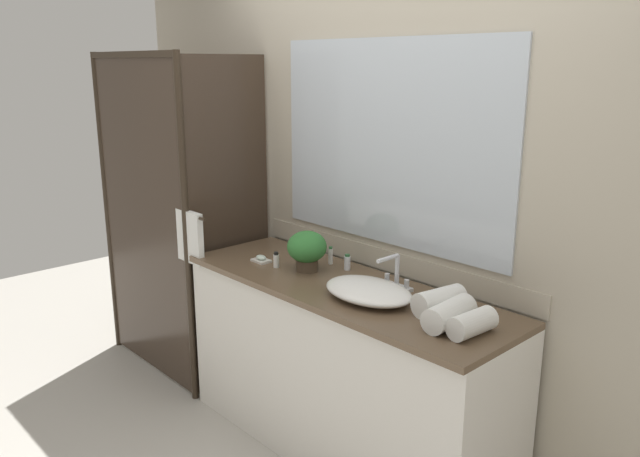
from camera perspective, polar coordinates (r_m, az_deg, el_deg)
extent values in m
plane|color=#B7B2A8|center=(3.45, 1.80, -19.31)|extent=(8.00, 8.00, 0.00)
cube|color=#B2A893|center=(3.17, 6.43, 3.20)|extent=(4.40, 0.05, 2.60)
cube|color=#B2A893|center=(3.24, 5.92, -2.86)|extent=(1.80, 0.01, 0.11)
cube|color=silver|center=(3.11, 6.19, 7.66)|extent=(1.43, 0.01, 1.00)
cube|color=silver|center=(3.23, 1.99, -12.84)|extent=(1.80, 0.56, 0.87)
cube|color=brown|center=(3.04, 1.94, -5.36)|extent=(1.80, 0.58, 0.03)
cylinder|color=#2D2319|center=(4.43, -18.76, 1.87)|extent=(0.04, 0.04, 2.00)
cylinder|color=#2D2319|center=(3.57, -12.02, -0.68)|extent=(0.04, 0.04, 2.00)
cube|color=#2D2319|center=(3.88, -16.79, 14.90)|extent=(1.00, 0.04, 0.04)
cube|color=#382B21|center=(3.99, -15.75, 0.73)|extent=(0.96, 0.01, 1.96)
cube|color=#382B21|center=(3.72, -8.27, 0.11)|extent=(0.01, 0.57, 1.96)
cylinder|color=#2D2319|center=(3.53, -11.82, 1.23)|extent=(0.32, 0.02, 0.02)
cube|color=white|center=(3.56, -11.71, -0.75)|extent=(0.22, 0.04, 0.29)
ellipsoid|color=white|center=(2.85, 4.41, -5.66)|extent=(0.45, 0.31, 0.07)
cube|color=silver|center=(3.00, 6.96, -5.24)|extent=(0.17, 0.04, 0.02)
cylinder|color=silver|center=(2.98, 7.01, -3.76)|extent=(0.02, 0.02, 0.15)
cylinder|color=silver|center=(2.90, 6.18, -2.71)|extent=(0.02, 0.14, 0.02)
cylinder|color=silver|center=(3.03, 6.11, -4.45)|extent=(0.02, 0.02, 0.04)
cylinder|color=silver|center=(2.96, 7.87, -4.99)|extent=(0.02, 0.02, 0.04)
cylinder|color=#473828|center=(3.22, -1.19, -3.33)|extent=(0.11, 0.11, 0.06)
ellipsoid|color=#2F7131|center=(3.20, -1.20, -1.66)|extent=(0.20, 0.20, 0.16)
cube|color=silver|center=(3.39, -5.36, -2.92)|extent=(0.10, 0.07, 0.01)
ellipsoid|color=silver|center=(3.38, -5.37, -2.63)|extent=(0.07, 0.04, 0.02)
cylinder|color=white|center=(3.28, -4.00, -2.96)|extent=(0.03, 0.03, 0.07)
cylinder|color=black|center=(3.27, -4.01, -2.27)|extent=(0.02, 0.02, 0.01)
cylinder|color=white|center=(3.33, 0.97, -2.53)|extent=(0.02, 0.02, 0.08)
cylinder|color=#2D6638|center=(3.31, 0.97, -1.75)|extent=(0.02, 0.02, 0.01)
cylinder|color=silver|center=(3.24, 2.49, -3.15)|extent=(0.03, 0.03, 0.07)
cylinder|color=#2D6638|center=(3.22, 2.50, -2.45)|extent=(0.03, 0.03, 0.01)
cylinder|color=white|center=(2.55, 13.65, -8.38)|extent=(0.11, 0.22, 0.10)
cylinder|color=white|center=(2.60, 11.66, -7.61)|extent=(0.12, 0.26, 0.11)
cylinder|color=white|center=(2.72, 10.79, -6.50)|extent=(0.15, 0.24, 0.11)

